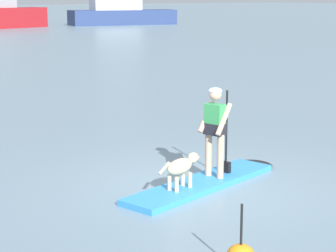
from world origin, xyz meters
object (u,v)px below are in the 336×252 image
at_px(person_paddler, 215,126).
at_px(moored_boat_port, 120,11).
at_px(paddleboard, 209,181).
at_px(dog, 182,167).

distance_m(person_paddler, moored_boat_port, 60.71).
relative_size(person_paddler, moored_boat_port, 0.13).
height_order(paddleboard, moored_boat_port, moored_boat_port).
distance_m(paddleboard, person_paddler, 0.98).
distance_m(paddleboard, dog, 0.87).
relative_size(paddleboard, moored_boat_port, 0.30).
relative_size(paddleboard, dog, 3.61).
xyz_separation_m(paddleboard, person_paddler, (0.15, 0.04, 0.96)).
xyz_separation_m(paddleboard, moored_boat_port, (30.04, 52.87, 1.51)).
bearing_deg(moored_boat_port, paddleboard, -119.60).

